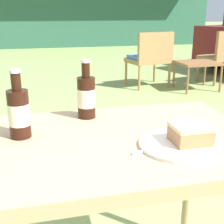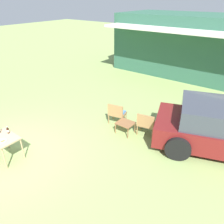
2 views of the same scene
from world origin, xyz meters
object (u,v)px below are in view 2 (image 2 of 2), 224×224
Objects in this scene: garden_side_table at (125,124)px; patio_table at (3,140)px; wicker_chair_cushioned at (117,112)px; parked_car at (222,128)px; cake_on_plate at (2,141)px; cola_bottle_near at (8,131)px; wicker_chair_plain at (146,123)px.

garden_side_table is 3.68m from patio_table.
wicker_chair_cushioned reaches higher than patio_table.
parked_car is 5.39× the size of wicker_chair_cushioned.
parked_car is 6.19m from cake_on_plate.
patio_table is 0.27m from cola_bottle_near.
wicker_chair_cushioned is at bearing 150.76° from garden_side_table.
wicker_chair_cushioned is 0.91× the size of patio_table.
wicker_chair_plain is at bearing 166.82° from wicker_chair_cushioned.
wicker_chair_cushioned is 1.00× the size of wicker_chair_plain.
garden_side_table is (-2.69, -1.05, -0.33)m from parked_car.
parked_car is at bearing 41.60° from patio_table.
parked_car reaches higher than patio_table.
garden_side_table is 0.63× the size of patio_table.
cola_bottle_near is (-4.73, -3.93, 0.10)m from parked_car.
parked_car reaches higher than wicker_chair_plain.
wicker_chair_cushioned is 3.74m from cake_on_plate.
cake_on_plate reaches higher than patio_table.
wicker_chair_plain is 4.27m from patio_table.
cake_on_plate is 0.40m from cola_bottle_near.
patio_table is 0.22m from cake_on_plate.
wicker_chair_cushioned is 3.78× the size of cola_bottle_near.
wicker_chair_cushioned is at bearing 173.33° from parked_car.
parked_car is at bearing 43.37° from cake_on_plate.
parked_car is 2.91m from garden_side_table.
wicker_chair_plain is 0.91× the size of patio_table.
patio_table is (-2.58, -3.40, 0.17)m from wicker_chair_plain.
parked_car reaches higher than garden_side_table.
wicker_chair_plain reaches higher than garden_side_table.
parked_car is 7.83× the size of garden_side_table.
patio_table is (-4.67, -4.14, -0.06)m from parked_car.
garden_side_table is (0.59, -0.33, -0.10)m from wicker_chair_cushioned.
wicker_chair_cushioned is 3.35× the size of cake_on_plate.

